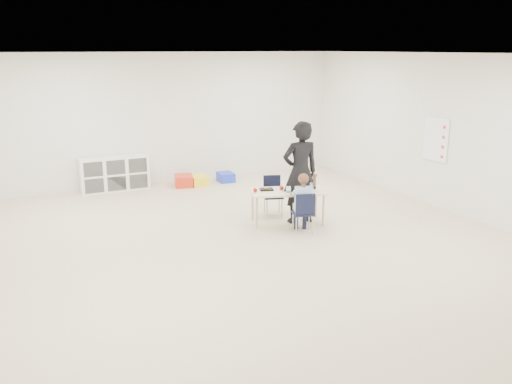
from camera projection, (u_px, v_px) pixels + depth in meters
name	position (u px, v px, depth m)	size (l,w,h in m)	color
room	(254.00, 155.00, 7.74)	(9.00, 9.02, 2.80)	beige
table	(287.00, 206.00, 9.14)	(1.37, 0.96, 0.57)	#F3EBC3
chair_near	(303.00, 212.00, 8.64)	(0.33, 0.31, 0.68)	black
chair_far	(273.00, 196.00, 9.61)	(0.33, 0.31, 0.68)	black
child	(303.00, 200.00, 8.58)	(0.45, 0.45, 1.07)	#A8C5E4
lunch_tray_near	(292.00, 189.00, 9.09)	(0.22, 0.16, 0.03)	black
lunch_tray_far	(266.00, 189.00, 9.08)	(0.22, 0.16, 0.03)	black
milk_carton	(288.00, 190.00, 8.91)	(0.07, 0.07, 0.10)	white
bread_roll	(306.00, 190.00, 8.99)	(0.09, 0.09, 0.07)	tan
apple_near	(282.00, 188.00, 9.09)	(0.07, 0.07, 0.07)	#A00F0E
apple_far	(255.00, 190.00, 8.94)	(0.07, 0.07, 0.07)	#A00F0E
cubby_shelf	(114.00, 174.00, 11.25)	(1.40, 0.40, 0.70)	white
rules_poster	(436.00, 139.00, 9.95)	(0.02, 0.60, 0.80)	white
adult	(300.00, 173.00, 9.04)	(0.63, 0.41, 1.73)	black
bin_red	(184.00, 181.00, 11.63)	(0.37, 0.48, 0.23)	red
bin_yellow	(199.00, 181.00, 11.69)	(0.33, 0.43, 0.21)	yellow
bin_blue	(226.00, 177.00, 12.03)	(0.32, 0.41, 0.20)	#1D34DA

